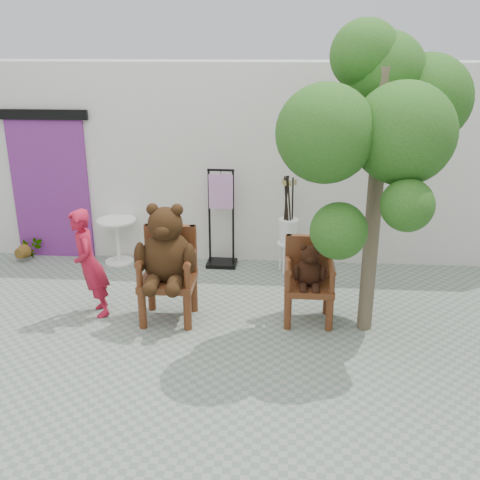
% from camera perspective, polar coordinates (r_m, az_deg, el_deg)
% --- Properties ---
extents(ground_plane, '(60.00, 60.00, 0.00)m').
position_cam_1_polar(ground_plane, '(6.58, -1.31, -10.41)').
color(ground_plane, gray).
rests_on(ground_plane, ground).
extents(back_wall, '(9.00, 1.00, 3.00)m').
position_cam_1_polar(back_wall, '(8.96, 0.55, 8.13)').
color(back_wall, silver).
rests_on(back_wall, ground).
extents(doorway, '(1.40, 0.11, 2.33)m').
position_cam_1_polar(doorway, '(9.23, -18.69, 5.30)').
color(doorway, '#6E2775').
rests_on(doorway, ground).
extents(chair_big, '(0.74, 0.79, 1.50)m').
position_cam_1_polar(chair_big, '(6.81, -7.44, -1.67)').
color(chair_big, '#49220F').
rests_on(chair_big, ground).
extents(chair_small, '(0.60, 0.55, 1.04)m').
position_cam_1_polar(chair_small, '(6.88, 7.03, -3.41)').
color(chair_small, '#49220F').
rests_on(chair_small, ground).
extents(person, '(0.52, 0.60, 1.39)m').
position_cam_1_polar(person, '(7.16, -15.06, -2.34)').
color(person, '#AB152E').
rests_on(person, ground).
extents(cafe_table, '(0.60, 0.60, 0.70)m').
position_cam_1_polar(cafe_table, '(8.87, -12.33, 0.43)').
color(cafe_table, white).
rests_on(cafe_table, ground).
extents(display_stand, '(0.46, 0.36, 1.51)m').
position_cam_1_polar(display_stand, '(8.50, -1.90, 1.08)').
color(display_stand, black).
rests_on(display_stand, ground).
extents(stool_bucket, '(0.32, 0.32, 1.45)m').
position_cam_1_polar(stool_bucket, '(8.30, 4.91, 0.97)').
color(stool_bucket, white).
rests_on(stool_bucket, ground).
extents(tree, '(2.19, 1.95, 3.53)m').
position_cam_1_polar(tree, '(6.39, 14.85, 11.65)').
color(tree, '#493C2B').
rests_on(tree, ground).
extents(potted_plant, '(0.42, 0.38, 0.39)m').
position_cam_1_polar(potted_plant, '(9.47, -20.80, -0.77)').
color(potted_plant, '#173E11').
rests_on(potted_plant, ground).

